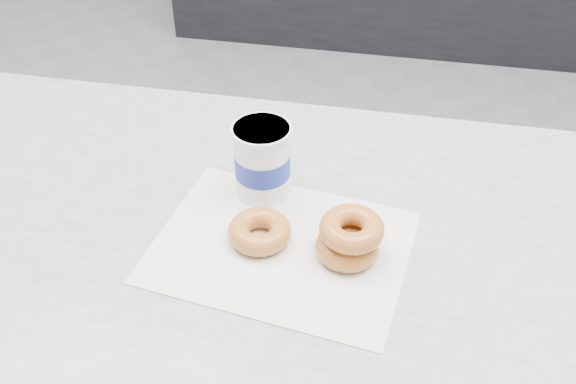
% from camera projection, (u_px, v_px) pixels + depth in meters
% --- Properties ---
extents(ground, '(5.00, 5.00, 0.00)m').
position_uv_depth(ground, '(374.00, 335.00, 1.88)').
color(ground, gray).
rests_on(ground, ground).
extents(wax_paper, '(0.37, 0.30, 0.00)m').
position_uv_depth(wax_paper, '(281.00, 247.00, 0.88)').
color(wax_paper, silver).
rests_on(wax_paper, counter).
extents(donut_single, '(0.09, 0.09, 0.03)m').
position_uv_depth(donut_single, '(260.00, 231.00, 0.88)').
color(donut_single, '#BB7733').
rests_on(donut_single, wax_paper).
extents(donut_stack, '(0.12, 0.12, 0.06)m').
position_uv_depth(donut_stack, '(349.00, 238.00, 0.84)').
color(donut_stack, '#BB7733').
rests_on(donut_stack, wax_paper).
extents(coffee_cup, '(0.09, 0.09, 0.12)m').
position_uv_depth(coffee_cup, '(262.00, 160.00, 0.93)').
color(coffee_cup, white).
rests_on(coffee_cup, counter).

